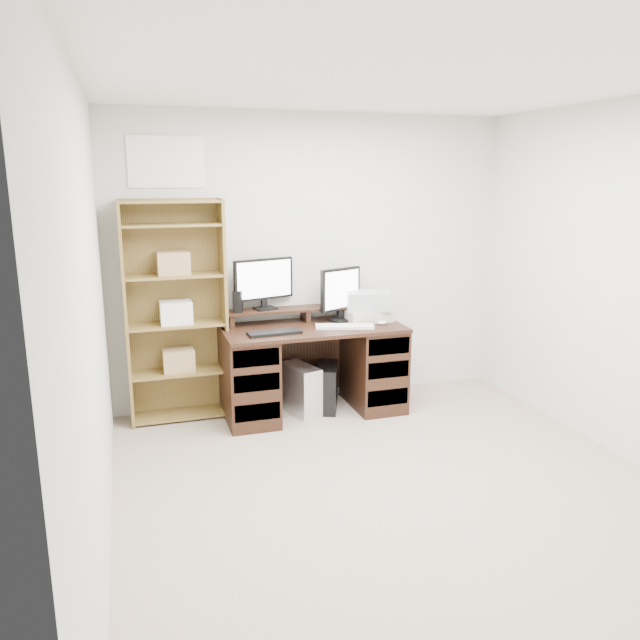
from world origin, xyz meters
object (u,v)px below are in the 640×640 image
printer (368,315)px  tower_black (327,387)px  bookshelf (176,310)px  monitor_small (341,292)px  tower_silver (300,389)px  monitor_wide (264,281)px  desk (312,368)px

printer → tower_black: (-0.39, -0.06, -0.60)m
printer → tower_black: bearing=-173.2°
bookshelf → monitor_small: bearing=-3.5°
monitor_small → tower_silver: (-0.40, -0.12, -0.79)m
monitor_wide → tower_silver: bearing=-59.8°
bookshelf → printer: bearing=-5.2°
tower_silver → bookshelf: bookshelf is taller
monitor_wide → printer: 0.95m
monitor_small → printer: (0.23, -0.06, -0.20)m
desk → monitor_wide: monitor_wide is taller
monitor_small → printer: 0.31m
desk → printer: size_ratio=3.93×
monitor_wide → printer: monitor_wide is taller
desk → tower_silver: desk is taller
printer → bookshelf: 1.63m
printer → monitor_small: bearing=163.5°
monitor_wide → tower_black: bearing=-41.5°
monitor_small → bookshelf: (-1.38, 0.08, -0.08)m
tower_silver → bookshelf: 1.23m
tower_black → bookshelf: bookshelf is taller
printer → tower_silver: size_ratio=0.92×
monitor_small → tower_black: monitor_small is taller
monitor_small → tower_black: 0.83m
monitor_wide → tower_silver: size_ratio=1.28×
desk → tower_silver: 0.21m
desk → monitor_wide: bearing=145.0°
monitor_small → tower_silver: size_ratio=1.10×
tower_silver → tower_black: size_ratio=0.97×
desk → monitor_small: size_ratio=3.28×
printer → tower_black: size_ratio=0.90×
printer → monitor_wide: bearing=166.9°
monitor_small → tower_black: (-0.16, -0.12, -0.80)m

